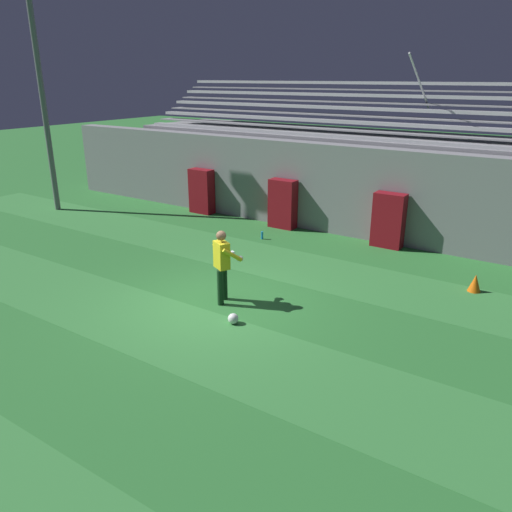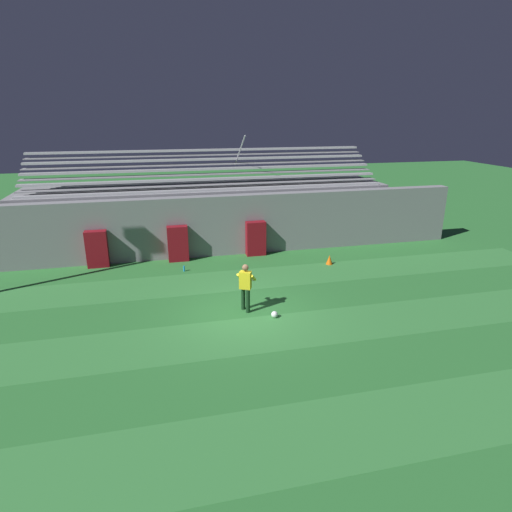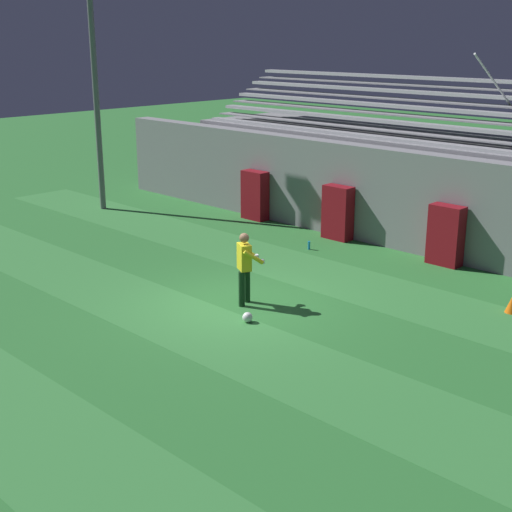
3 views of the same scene
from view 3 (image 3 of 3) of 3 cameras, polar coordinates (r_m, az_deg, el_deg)
ground_plane at (r=16.21m, az=-1.53°, el=-3.93°), size 80.00×80.00×0.00m
turf_stripe_mid at (r=15.28m, az=-5.57°, el=-5.35°), size 28.00×2.25×0.01m
turf_stripe_far at (r=18.30m, az=5.24°, el=-1.47°), size 28.00×2.25×0.01m
back_wall at (r=20.67m, az=11.50°, el=4.45°), size 24.00×0.60×2.80m
padding_pillar_gate_left at (r=21.37m, az=6.56°, el=3.47°), size 0.90×0.44×1.61m
padding_pillar_gate_right at (r=19.46m, az=14.94°, el=1.61°), size 0.90×0.44×1.61m
padding_pillar_far_left at (r=23.58m, az=-0.09°, el=4.88°), size 0.90×0.44×1.61m
bleacher_stand at (r=22.62m, az=14.79°, el=5.58°), size 18.00×4.05×5.43m
floodlight_pole at (r=25.15m, az=-12.88°, el=15.32°), size 0.90×0.36×8.25m
goalkeeper at (r=15.95m, az=-0.88°, el=-0.64°), size 0.73×0.70×1.67m
soccer_ball at (r=15.22m, az=-0.69°, el=-4.93°), size 0.22×0.22×0.22m
traffic_cone at (r=16.67m, az=19.82°, el=-3.61°), size 0.30×0.30×0.42m
water_bottle at (r=20.38m, az=4.26°, el=0.85°), size 0.07×0.07×0.24m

